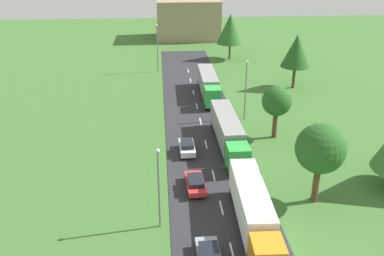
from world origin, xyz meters
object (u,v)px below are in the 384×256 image
lamppost_second (159,184)px  tree_elm (277,102)px  lamppost_fourth (157,46)px  tree_oak (296,51)px  truck_second (253,211)px  car_third (209,255)px  lamppost_third (246,87)px  truck_fourth (209,84)px  car_fourth (195,183)px  distant_building (188,19)px  tree_pine (321,149)px  tree_ash (230,29)px  truck_third (228,131)px  car_fifth (187,147)px

lamppost_second → tree_elm: (15.00, 18.06, 0.56)m
lamppost_fourth → tree_oak: 26.07m
truck_second → car_third: bearing=-138.2°
car_third → lamppost_third: 31.17m
lamppost_fourth → truck_fourth: bearing=-61.3°
truck_fourth → lamppost_third: (4.06, -10.04, 2.65)m
car_fourth → tree_elm: bearing=46.8°
tree_oak → distant_building: (-15.40, 42.30, -1.59)m
lamppost_fourth → tree_pine: bearing=-72.0°
lamppost_third → tree_elm: bearing=-67.3°
lamppost_second → tree_pine: 15.56m
truck_second → tree_ash: size_ratio=1.44×
lamppost_third → tree_oak: bearing=50.4°
car_fourth → tree_pine: (11.53, -3.03, 4.95)m
tree_pine → lamppost_second: bearing=-168.9°
truck_third → lamppost_third: size_ratio=1.72×
truck_fourth → tree_elm: bearing=-67.7°
truck_third → tree_pine: 14.65m
truck_second → lamppost_third: bearing=80.9°
tree_oak → tree_ash: bearing=111.8°
truck_third → distant_building: size_ratio=0.94×
car_fourth → car_fifth: car_fifth is taller
lamppost_fourth → distant_building: distant_building is taller
lamppost_second → tree_pine: (15.21, 2.97, 1.36)m
tree_oak → tree_pine: tree_oak is taller
lamppost_third → tree_pine: bearing=-82.3°
tree_oak → distant_building: bearing=110.0°
lamppost_third → car_fifth: bearing=-130.9°
tree_ash → truck_third: bearing=-99.1°
tree_pine → car_third: bearing=-144.3°
car_third → lamppost_second: (-3.86, 5.20, 3.57)m
car_third → lamppost_second: lamppost_second is taller
car_fifth → tree_oak: (19.98, 23.66, 5.60)m
truck_third → lamppost_second: bearing=-118.8°
truck_fourth → lamppost_third: lamppost_third is taller
lamppost_second → lamppost_third: size_ratio=0.91×
truck_second → lamppost_second: size_ratio=1.76×
lamppost_third → tree_pine: size_ratio=1.05×
lamppost_fourth → tree_pine: (15.17, -46.54, 0.70)m
truck_third → tree_oak: size_ratio=1.61×
truck_second → car_fifth: truck_second is taller
truck_fourth → car_fifth: 20.94m
truck_third → lamppost_fourth: lamppost_fourth is taller
tree_pine → car_fifth: bearing=136.4°
car_fifth → tree_elm: tree_elm is taller
car_fourth → lamppost_fourth: bearing=94.8°
lamppost_second → tree_elm: size_ratio=1.13×
tree_oak → tree_pine: bearing=-103.1°
truck_fourth → tree_oak: tree_oak is taller
car_fifth → tree_pine: bearing=-43.6°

